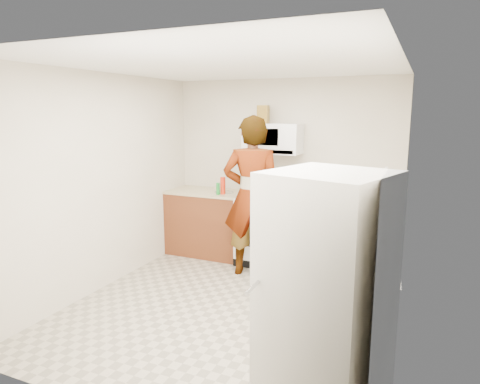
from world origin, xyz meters
The scene contains 20 objects.
floor centered at (0.00, 0.00, 0.00)m, with size 3.60×3.60×0.00m, color gray.
back_wall centered at (0.00, 1.79, 1.25)m, with size 3.20×0.02×2.50m, color beige.
right_wall centered at (1.59, 0.00, 1.25)m, with size 0.02×3.60×2.50m, color beige.
cabinet_left centered at (-1.04, 1.49, 0.45)m, with size 1.12×0.62×0.90m, color brown.
counter_left centered at (-1.04, 1.49, 0.92)m, with size 1.14×0.64×0.04m, color tan.
cabinet_right centered at (0.68, 1.49, 0.45)m, with size 0.80×0.62×0.90m, color brown.
counter_right centered at (0.68, 1.49, 0.92)m, with size 0.82×0.64×0.04m, color tan.
gas_range centered at (-0.10, 1.48, 0.49)m, with size 0.76×0.65×1.13m.
microwave centered at (-0.10, 1.61, 1.70)m, with size 0.76×0.38×0.40m, color white.
person centered at (-0.15, 1.00, 1.01)m, with size 0.74×0.48×2.02m, color tan.
fridge centered at (1.29, -1.26, 0.85)m, with size 0.70×0.70×1.70m, color silver.
kettle centered at (0.86, 1.68, 1.03)m, with size 0.16×0.16×0.19m, color silver.
jug centered at (-0.24, 1.61, 2.02)m, with size 0.14×0.14×0.24m, color brown.
saucepan centered at (-0.25, 1.62, 1.02)m, with size 0.24×0.24×0.13m, color #B9B9BE.
tray centered at (0.10, 1.37, 0.96)m, with size 0.25×0.16×0.05m, color white.
bottle_spray centered at (-0.73, 1.35, 1.05)m, with size 0.07×0.07×0.24m, color red.
bottle_hot_sauce centered at (-0.77, 1.44, 1.03)m, with size 0.06×0.06×0.18m, color #D85C18.
bottle_green_cap centered at (-0.78, 1.30, 1.02)m, with size 0.05×0.05×0.16m, color #167C26.
pot_lid centered at (-0.76, 1.46, 0.94)m, with size 0.27×0.27×0.01m, color white.
broom centered at (1.54, 1.12, 0.74)m, with size 0.03×0.03×1.48m, color silver.
Camera 1 is at (1.82, -3.86, 2.06)m, focal length 32.00 mm.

